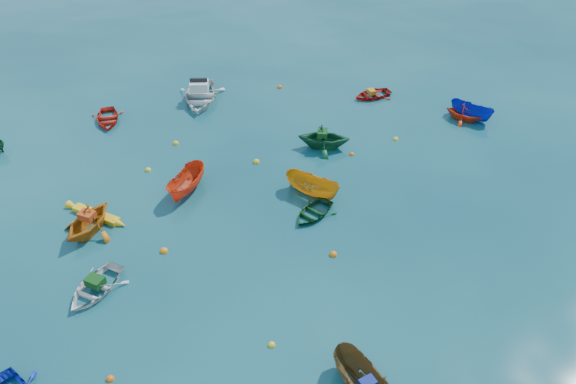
{
  "coord_description": "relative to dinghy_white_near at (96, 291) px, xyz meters",
  "views": [
    {
      "loc": [
        -1.61,
        -18.12,
        18.15
      ],
      "look_at": [
        0.0,
        5.0,
        0.4
      ],
      "focal_mm": 35.0,
      "sensor_mm": 36.0,
      "label": 1
    }
  ],
  "objects": [
    {
      "name": "sampan_orange_n",
      "position": [
        3.47,
        6.88,
        0.0
      ],
      "size": [
        2.46,
        3.46,
        1.26
      ],
      "primitive_type": "imported",
      "rotation": [
        0.0,
        0.0,
        -0.43
      ],
      "color": "red",
      "rests_on": "ground"
    },
    {
      "name": "buoy_or_d",
      "position": [
        12.75,
        9.76,
        0.0
      ],
      "size": [
        0.29,
        0.29,
        0.29
      ],
      "primitive_type": "sphere",
      "color": "orange",
      "rests_on": "ground"
    },
    {
      "name": "buoy_or_e",
      "position": [
        9.05,
        18.56,
        0.0
      ],
      "size": [
        0.35,
        0.35,
        0.35
      ],
      "primitive_type": "sphere",
      "color": "#FF5D0D",
      "rests_on": "ground"
    },
    {
      "name": "dinghy_red_ne",
      "position": [
        15.29,
        16.75,
        0.0
      ],
      "size": [
        3.16,
        2.7,
        0.55
      ],
      "primitive_type": "imported",
      "rotation": [
        0.0,
        0.0,
        -1.22
      ],
      "color": "#B0160E",
      "rests_on": "ground"
    },
    {
      "name": "buoy_ye_b",
      "position": [
        1.11,
        8.97,
        0.0
      ],
      "size": [
        0.34,
        0.34,
        0.34
      ],
      "primitive_type": "sphere",
      "color": "yellow",
      "rests_on": "ground"
    },
    {
      "name": "buoy_or_a",
      "position": [
        1.43,
        -4.5,
        0.0
      ],
      "size": [
        0.31,
        0.31,
        0.31
      ],
      "primitive_type": "sphere",
      "color": "#F65B0D",
      "rests_on": "ground"
    },
    {
      "name": "sampan_blue_far",
      "position": [
        21.04,
        13.48,
        0.0
      ],
      "size": [
        2.84,
        2.79,
        1.12
      ],
      "primitive_type": "imported",
      "rotation": [
        0.0,
        0.0,
        0.8
      ],
      "color": "#0D20AE",
      "rests_on": "ground"
    },
    {
      "name": "tarp_green_a",
      "position": [
        0.05,
        0.09,
        0.49
      ],
      "size": [
        0.93,
        0.86,
        0.36
      ],
      "primitive_type": "cube",
      "rotation": [
        0.0,
        0.0,
        -0.5
      ],
      "color": "#114514",
      "rests_on": "dinghy_white_near"
    },
    {
      "name": "dinghy_green_n",
      "position": [
        11.2,
        10.65,
        0.0
      ],
      "size": [
        3.41,
        3.08,
        1.58
      ],
      "primitive_type": "imported",
      "rotation": [
        0.0,
        0.0,
        1.39
      ],
      "color": "#13532C",
      "rests_on": "ground"
    },
    {
      "name": "buoy_ye_a",
      "position": [
        7.47,
        -3.39,
        0.0
      ],
      "size": [
        0.3,
        0.3,
        0.3
      ],
      "primitive_type": "sphere",
      "color": "yellow",
      "rests_on": "ground"
    },
    {
      "name": "dinghy_orange_far",
      "position": [
        20.48,
        13.23,
        0.0
      ],
      "size": [
        3.1,
        3.04,
        1.24
      ],
      "primitive_type": "imported",
      "rotation": [
        0.0,
        0.0,
        0.9
      ],
      "color": "red",
      "rests_on": "ground"
    },
    {
      "name": "dinghy_orange_w",
      "position": [
        -1.03,
        3.94,
        0.0
      ],
      "size": [
        3.71,
        3.92,
        1.62
      ],
      "primitive_type": "imported",
      "rotation": [
        0.0,
        0.0,
        -0.44
      ],
      "color": "#C46A12",
      "rests_on": "ground"
    },
    {
      "name": "buoy_ye_c",
      "position": [
        7.18,
        9.35,
        0.0
      ],
      "size": [
        0.39,
        0.39,
        0.39
      ],
      "primitive_type": "sphere",
      "color": "gold",
      "rests_on": "ground"
    },
    {
      "name": "motorboat_white",
      "position": [
        3.6,
        17.06,
        0.0
      ],
      "size": [
        3.37,
        4.6,
        1.53
      ],
      "primitive_type": "imported",
      "rotation": [
        0.0,
        0.0,
        -0.04
      ],
      "color": "silver",
      "rests_on": "ground"
    },
    {
      "name": "tarp_blue_a",
      "position": [
        10.76,
        -5.83,
        0.78
      ],
      "size": [
        0.69,
        0.63,
        0.27
      ],
      "primitive_type": "cube",
      "rotation": [
        0.0,
        0.0,
        0.44
      ],
      "color": "navy",
      "rests_on": "sampan_brown_mid"
    },
    {
      "name": "buoy_or_c",
      "position": [
        2.69,
        2.27,
        0.0
      ],
      "size": [
        0.39,
        0.39,
        0.39
      ],
      "primitive_type": "sphere",
      "color": "orange",
      "rests_on": "ground"
    },
    {
      "name": "buoy_or_b",
      "position": [
        10.56,
        1.5,
        0.0
      ],
      "size": [
        0.38,
        0.38,
        0.38
      ],
      "primitive_type": "sphere",
      "color": "orange",
      "rests_on": "ground"
    },
    {
      "name": "dinghy_white_near",
      "position": [
        0.0,
        0.0,
        0.0
      ],
      "size": [
        3.27,
        3.6,
        0.61
      ],
      "primitive_type": "imported",
      "rotation": [
        0.0,
        0.0,
        -0.5
      ],
      "color": "silver",
      "rests_on": "ground"
    },
    {
      "name": "dinghy_red_far",
      "position": [
        -2.15,
        14.65,
        0.0
      ],
      "size": [
        2.57,
        3.21,
        0.59
      ],
      "primitive_type": "imported",
      "rotation": [
        0.0,
        0.0,
        0.2
      ],
      "color": "red",
      "rests_on": "ground"
    },
    {
      "name": "tarp_orange_a",
      "position": [
        -1.01,
        3.98,
        0.99
      ],
      "size": [
        0.9,
        0.81,
        0.35
      ],
      "primitive_type": "cube",
      "rotation": [
        0.0,
        0.0,
        -0.44
      ],
      "color": "#C03F13",
      "rests_on": "dinghy_orange_w"
    },
    {
      "name": "buoy_ye_d",
      "position": [
        2.4,
        11.66,
        0.0
      ],
      "size": [
        0.37,
        0.37,
        0.37
      ],
      "primitive_type": "sphere",
      "color": "yellow",
      "rests_on": "ground"
    },
    {
      "name": "buoy_ye_e",
      "position": [
        15.68,
        11.22,
        0.0
      ],
      "size": [
        0.32,
        0.32,
        0.32
      ],
      "primitive_type": "sphere",
      "color": "yellow",
      "rests_on": "ground"
    },
    {
      "name": "kayak_yellow",
      "position": [
        -0.97,
        5.08,
        0.0
      ],
      "size": [
        3.21,
        2.17,
        0.34
      ],
      "primitive_type": null,
      "rotation": [
        0.0,
        0.0,
        1.04
      ],
      "color": "yellow",
      "rests_on": "ground"
    },
    {
      "name": "dinghy_green_e",
      "position": [
        9.92,
        4.44,
        0.0
      ],
      "size": [
        3.05,
        3.08,
        0.52
      ],
      "primitive_type": "imported",
      "rotation": [
        0.0,
        0.0,
        -0.76
      ],
      "color": "#0F411A",
      "rests_on": "ground"
    },
    {
      "name": "sampan_yellow_mid",
      "position": [
        10.06,
        6.15,
        0.0
      ],
      "size": [
        3.27,
        2.86,
        1.23
      ],
      "primitive_type": "imported",
      "rotation": [
        0.0,
        0.0,
        0.93
      ],
      "color": "orange",
      "rests_on": "ground"
    },
    {
      "name": "tarp_orange_b",
      "position": [
        15.19,
        16.72,
        0.41
      ],
      "size": [
        0.6,
        0.68,
        0.28
      ],
      "primitive_type": "cube",
      "rotation": [
        0.0,
        0.0,
        -1.22
      ],
      "color": "orange",
      "rests_on": "dinghy_red_ne"
    },
    {
      "name": "ground",
      "position": [
        8.76,
        0.92,
        0.0
      ],
      "size": [
        160.0,
        160.0,
        0.0
      ],
      "primitive_type": "plane",
      "color": "#093942",
      "rests_on": "ground"
    },
    {
      "name": "tarp_green_b",
      "position": [
        11.11,
        10.66,
        0.97
      ],
      "size": [
        0.69,
        0.83,
        0.36
      ],
      "primitive_type": "cube",
      "rotation": [
        0.0,
        0.0,
        1.39
      ],
      "color": "#104316",
      "rests_on": "dinghy_green_n"
    }
  ]
}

